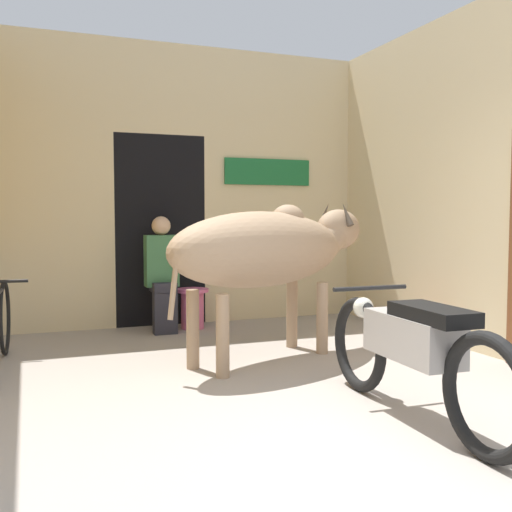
{
  "coord_description": "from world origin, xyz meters",
  "views": [
    {
      "loc": [
        -1.72,
        -2.85,
        1.3
      ],
      "look_at": [
        0.09,
        1.87,
        0.96
      ],
      "focal_mm": 42.0,
      "sensor_mm": 36.0,
      "label": 1
    }
  ],
  "objects_px": {
    "shopkeeper_seated": "(162,271)",
    "bucket": "(399,330)",
    "motorcycle_near": "(413,349)",
    "plastic_stool": "(192,307)",
    "cow": "(270,249)"
  },
  "relations": [
    {
      "from": "cow",
      "to": "bucket",
      "type": "bearing_deg",
      "value": 6.04
    },
    {
      "from": "plastic_stool",
      "to": "bucket",
      "type": "height_order",
      "value": "plastic_stool"
    },
    {
      "from": "cow",
      "to": "shopkeeper_seated",
      "type": "distance_m",
      "value": 1.75
    },
    {
      "from": "shopkeeper_seated",
      "to": "bucket",
      "type": "height_order",
      "value": "shopkeeper_seated"
    },
    {
      "from": "shopkeeper_seated",
      "to": "plastic_stool",
      "type": "xyz_separation_m",
      "value": [
        0.36,
        0.08,
        -0.44
      ]
    },
    {
      "from": "motorcycle_near",
      "to": "plastic_stool",
      "type": "xyz_separation_m",
      "value": [
        -0.5,
        3.53,
        -0.21
      ]
    },
    {
      "from": "cow",
      "to": "plastic_stool",
      "type": "bearing_deg",
      "value": 99.4
    },
    {
      "from": "cow",
      "to": "shopkeeper_seated",
      "type": "bearing_deg",
      "value": 111.88
    },
    {
      "from": "cow",
      "to": "plastic_stool",
      "type": "distance_m",
      "value": 1.86
    },
    {
      "from": "cow",
      "to": "motorcycle_near",
      "type": "bearing_deg",
      "value": -83.22
    },
    {
      "from": "motorcycle_near",
      "to": "shopkeeper_seated",
      "type": "bearing_deg",
      "value": 104.01
    },
    {
      "from": "motorcycle_near",
      "to": "plastic_stool",
      "type": "bearing_deg",
      "value": 98.02
    },
    {
      "from": "shopkeeper_seated",
      "to": "bucket",
      "type": "bearing_deg",
      "value": -33.81
    },
    {
      "from": "plastic_stool",
      "to": "bucket",
      "type": "relative_size",
      "value": 1.78
    },
    {
      "from": "shopkeeper_seated",
      "to": "bucket",
      "type": "relative_size",
      "value": 4.99
    }
  ]
}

